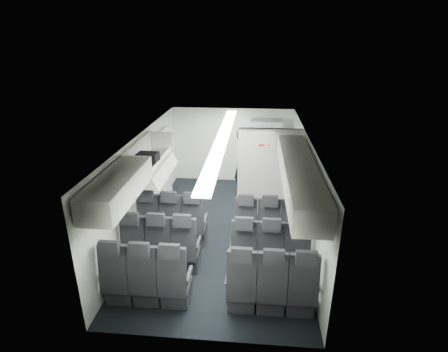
% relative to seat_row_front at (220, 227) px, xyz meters
% --- Properties ---
extents(cabin_shell, '(3.41, 6.01, 2.16)m').
position_rel_seat_row_front_xyz_m(cabin_shell, '(0.00, 0.53, 0.72)').
color(cabin_shell, black).
rests_on(cabin_shell, ground).
extents(seat_row_front, '(3.33, 0.56, 1.24)m').
position_rel_seat_row_front_xyz_m(seat_row_front, '(0.00, 0.00, 0.00)').
color(seat_row_front, black).
rests_on(seat_row_front, cabin_shell).
extents(seat_row_mid, '(3.33, 0.56, 1.24)m').
position_rel_seat_row_front_xyz_m(seat_row_mid, '(0.00, -0.90, 0.00)').
color(seat_row_mid, black).
rests_on(seat_row_mid, cabin_shell).
extents(seat_row_rear, '(3.33, 0.56, 1.24)m').
position_rel_seat_row_front_xyz_m(seat_row_rear, '(0.00, -1.80, 0.00)').
color(seat_row_rear, black).
rests_on(seat_row_rear, cabin_shell).
extents(overhead_bin_left_rear, '(0.53, 1.80, 0.40)m').
position_rel_seat_row_front_xyz_m(overhead_bin_left_rear, '(-1.40, -1.47, 1.46)').
color(overhead_bin_left_rear, silver).
rests_on(overhead_bin_left_rear, cabin_shell).
extents(overhead_bin_left_front_open, '(0.64, 1.70, 0.72)m').
position_rel_seat_row_front_xyz_m(overhead_bin_left_front_open, '(-1.44, 0.28, 1.33)').
color(overhead_bin_left_front_open, '#9E9E93').
rests_on(overhead_bin_left_front_open, cabin_shell).
extents(overhead_bin_right_rear, '(0.53, 1.80, 0.40)m').
position_rel_seat_row_front_xyz_m(overhead_bin_right_rear, '(1.40, -1.47, 1.46)').
color(overhead_bin_right_rear, silver).
rests_on(overhead_bin_right_rear, cabin_shell).
extents(overhead_bin_right_front, '(0.53, 1.70, 0.40)m').
position_rel_seat_row_front_xyz_m(overhead_bin_right_front, '(1.40, 0.28, 1.46)').
color(overhead_bin_right_front, silver).
rests_on(overhead_bin_right_front, cabin_shell).
extents(bulkhead_partition, '(1.40, 0.15, 2.13)m').
position_rel_seat_row_front_xyz_m(bulkhead_partition, '(0.98, 1.33, 0.67)').
color(bulkhead_partition, silver).
rests_on(bulkhead_partition, cabin_shell).
extents(galley_unit, '(0.85, 0.52, 1.90)m').
position_rel_seat_row_front_xyz_m(galley_unit, '(0.95, 3.25, 0.55)').
color(galley_unit, '#939399').
rests_on(galley_unit, cabin_shell).
extents(boarding_door, '(0.12, 1.27, 1.86)m').
position_rel_seat_row_front_xyz_m(boarding_door, '(-1.64, 2.09, 0.55)').
color(boarding_door, silver).
rests_on(boarding_door, cabin_shell).
extents(flight_attendant, '(0.59, 0.76, 1.86)m').
position_rel_seat_row_front_xyz_m(flight_attendant, '(0.38, 2.37, 0.53)').
color(flight_attendant, black).
rests_on(flight_attendant, ground).
extents(carry_on_bag, '(0.42, 0.31, 0.24)m').
position_rel_seat_row_front_xyz_m(carry_on_bag, '(-1.41, 0.13, 1.38)').
color(carry_on_bag, black).
rests_on(carry_on_bag, overhead_bin_left_front_open).
extents(papers, '(0.19, 0.11, 0.14)m').
position_rel_seat_row_front_xyz_m(papers, '(0.57, 2.32, 0.69)').
color(papers, white).
rests_on(papers, flight_attendant).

